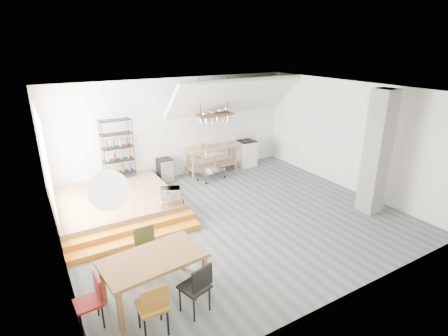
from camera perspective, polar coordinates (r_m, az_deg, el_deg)
floor at (r=9.05m, az=1.60°, el=-7.99°), size 8.00×8.00×0.00m
wall_back at (r=11.42m, az=-7.76°, el=6.40°), size 8.00×0.04×3.20m
wall_left at (r=7.25m, az=-26.15°, el=-3.54°), size 0.04×7.00×3.20m
wall_right at (r=11.01m, az=19.66°, el=4.91°), size 0.04×7.00×3.20m
ceiling at (r=8.07m, az=1.82°, el=12.54°), size 8.00×7.00×0.02m
slope_ceiling at (r=11.54m, az=1.63°, el=11.52°), size 4.40×1.44×1.32m
window_pane at (r=8.61m, az=-27.23°, el=1.22°), size 0.02×2.50×2.20m
platform at (r=9.80m, az=-17.41°, el=-5.37°), size 3.00×3.00×0.40m
step_lower at (r=8.18m, az=-13.90°, el=-11.39°), size 3.00×0.35×0.13m
step_upper at (r=8.44m, az=-14.67°, el=-9.89°), size 3.00×0.35×0.27m
concrete_column at (r=9.60m, az=23.69°, el=2.27°), size 0.50×0.50×3.20m
kitchen_counter at (r=11.84m, az=-1.98°, el=2.16°), size 1.80×0.60×0.91m
stove at (r=12.58m, az=3.62°, el=2.52°), size 0.60×0.60×1.18m
pot_rack at (r=11.32m, az=-1.38°, el=8.40°), size 1.20×0.50×1.43m
wire_shelving at (r=10.62m, az=-17.01°, el=3.14°), size 0.88×0.38×1.80m
microwave_shelf at (r=8.85m, az=-8.72°, el=-4.97°), size 0.60×0.40×0.16m
paper_lantern at (r=5.35m, az=-18.31°, el=-3.50°), size 0.60×0.60×0.60m
dining_table at (r=6.24m, az=-11.45°, el=-14.78°), size 1.80×1.13×0.81m
chair_mustard at (r=5.65m, az=-11.46°, el=-21.05°), size 0.45×0.45×0.95m
chair_black at (r=5.92m, az=-4.35°, el=-18.49°), size 0.53×0.53×0.94m
chair_olive at (r=7.00m, az=-12.49°, el=-12.36°), size 0.43×0.43×0.92m
chair_red at (r=6.10m, az=-20.73°, el=-19.16°), size 0.42×0.42×0.86m
rolling_cart at (r=11.23m, az=-2.14°, el=0.80°), size 0.96×0.67×0.86m
mini_fridge at (r=11.30m, az=-9.61°, el=-0.34°), size 0.44×0.44×0.75m
microwave at (r=8.78m, az=-8.78°, el=-4.06°), size 0.58×0.50×0.27m
bowl at (r=11.69m, az=-2.00°, el=3.51°), size 0.21×0.21×0.05m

